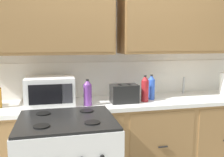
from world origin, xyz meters
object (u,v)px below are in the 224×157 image
at_px(microwave, 50,91).
at_px(bottle_red, 145,89).
at_px(bottle_violet, 88,93).
at_px(toaster, 124,94).
at_px(paper_towel_roll, 224,84).
at_px(bottle_blue, 151,87).

height_order(microwave, bottle_red, bottle_red).
height_order(microwave, bottle_violet, microwave).
distance_m(toaster, bottle_violet, 0.39).
xyz_separation_m(paper_towel_roll, bottle_violet, (-1.69, -0.16, -0.00)).
bearing_deg(microwave, bottle_red, -5.82).
bearing_deg(bottle_blue, bottle_red, -143.43).
bearing_deg(bottle_blue, bottle_violet, -171.61).
height_order(paper_towel_roll, bottle_violet, bottle_violet).
distance_m(toaster, bottle_red, 0.23).
bearing_deg(bottle_violet, toaster, 4.74).
bearing_deg(microwave, bottle_violet, -19.57).
height_order(toaster, bottle_violet, bottle_violet).
xyz_separation_m(toaster, bottle_blue, (0.33, 0.07, 0.04)).
bearing_deg(toaster, microwave, 172.64).
height_order(microwave, paper_towel_roll, microwave).
relative_size(bottle_blue, bottle_red, 0.98).
xyz_separation_m(microwave, paper_towel_roll, (2.05, 0.03, -0.01)).
bearing_deg(paper_towel_roll, bottle_blue, -176.58).
distance_m(microwave, toaster, 0.76).
distance_m(paper_towel_roll, bottle_violet, 1.70).
bearing_deg(bottle_blue, microwave, 178.77).
height_order(bottle_violet, bottle_red, bottle_red).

